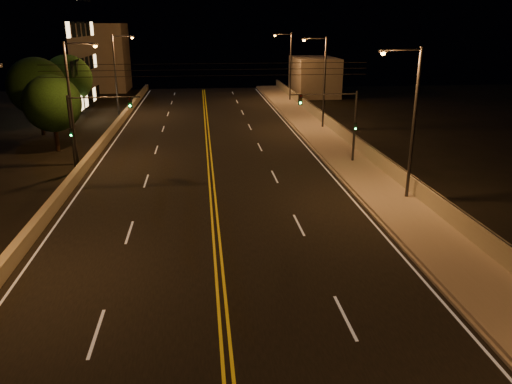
{
  "coord_description": "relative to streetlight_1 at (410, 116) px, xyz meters",
  "views": [
    {
      "loc": [
        -0.56,
        -5.07,
        10.38
      ],
      "look_at": [
        2.0,
        18.0,
        2.5
      ],
      "focal_mm": 35.0,
      "sensor_mm": 36.0,
      "label": 1
    }
  ],
  "objects": [
    {
      "name": "road",
      "position": [
        -11.52,
        -2.59,
        -5.26
      ],
      "size": [
        18.0,
        120.0,
        0.02
      ],
      "primitive_type": "cube",
      "color": "black",
      "rests_on": "ground"
    },
    {
      "name": "sidewalk",
      "position": [
        -0.72,
        -2.59,
        -5.12
      ],
      "size": [
        3.6,
        120.0,
        0.3
      ],
      "primitive_type": "cube",
      "color": "#A19586",
      "rests_on": "ground"
    },
    {
      "name": "curb",
      "position": [
        -2.59,
        -2.59,
        -5.2
      ],
      "size": [
        0.14,
        120.0,
        0.15
      ],
      "primitive_type": "cube",
      "color": "#A19586",
      "rests_on": "ground"
    },
    {
      "name": "parapet_wall",
      "position": [
        0.93,
        -2.59,
        -4.47
      ],
      "size": [
        0.3,
        120.0,
        1.0
      ],
      "primitive_type": "cube",
      "color": "#A9A48D",
      "rests_on": "sidewalk"
    },
    {
      "name": "jersey_barrier",
      "position": [
        -20.79,
        -2.59,
        -4.88
      ],
      "size": [
        0.45,
        120.0,
        0.78
      ],
      "primitive_type": "cube",
      "color": "#A9A48D",
      "rests_on": "ground"
    },
    {
      "name": "distant_building_right",
      "position": [
        4.98,
        47.16,
        -2.5
      ],
      "size": [
        6.0,
        10.0,
        5.56
      ],
      "primitive_type": "cube",
      "color": "gray",
      "rests_on": "ground"
    },
    {
      "name": "distant_building_left",
      "position": [
        -27.52,
        56.27,
        -0.1
      ],
      "size": [
        8.0,
        8.0,
        10.34
      ],
      "primitive_type": "cube",
      "color": "gray",
      "rests_on": "ground"
    },
    {
      "name": "parapet_rail",
      "position": [
        0.93,
        -2.59,
        -3.94
      ],
      "size": [
        0.06,
        120.0,
        0.06
      ],
      "primitive_type": "cylinder",
      "rotation": [
        1.57,
        0.0,
        0.0
      ],
      "color": "black",
      "rests_on": "parapet_wall"
    },
    {
      "name": "lane_markings",
      "position": [
        -11.52,
        -2.67,
        -5.25
      ],
      "size": [
        17.32,
        116.0,
        0.0
      ],
      "color": "silver",
      "rests_on": "road"
    },
    {
      "name": "streetlight_1",
      "position": [
        0.0,
        0.0,
        0.0
      ],
      "size": [
        2.55,
        0.28,
        9.13
      ],
      "color": "#2D2D33",
      "rests_on": "ground"
    },
    {
      "name": "streetlight_2",
      "position": [
        0.0,
        21.83,
        0.0
      ],
      "size": [
        2.55,
        0.28,
        9.13
      ],
      "color": "#2D2D33",
      "rests_on": "ground"
    },
    {
      "name": "streetlight_3",
      "position": [
        0.0,
        41.03,
        0.0
      ],
      "size": [
        2.55,
        0.28,
        9.13
      ],
      "color": "#2D2D33",
      "rests_on": "ground"
    },
    {
      "name": "streetlight_5",
      "position": [
        -21.44,
        10.94,
        0.0
      ],
      "size": [
        2.55,
        0.28,
        9.13
      ],
      "color": "#2D2D33",
      "rests_on": "ground"
    },
    {
      "name": "streetlight_6",
      "position": [
        -21.44,
        32.56,
        0.0
      ],
      "size": [
        2.55,
        0.28,
        9.13
      ],
      "color": "#2D2D33",
      "rests_on": "ground"
    },
    {
      "name": "traffic_signal_right",
      "position": [
        -1.58,
        8.64,
        -1.68
      ],
      "size": [
        5.11,
        0.31,
        5.61
      ],
      "color": "#2D2D33",
      "rests_on": "ground"
    },
    {
      "name": "traffic_signal_left",
      "position": [
        -20.27,
        8.64,
        -1.68
      ],
      "size": [
        5.11,
        0.31,
        5.61
      ],
      "color": "#2D2D33",
      "rests_on": "ground"
    },
    {
      "name": "overhead_wires",
      "position": [
        -11.52,
        6.91,
        2.13
      ],
      "size": [
        22.0,
        0.03,
        0.83
      ],
      "color": "black"
    },
    {
      "name": "tree_0",
      "position": [
        -24.35,
        15.51,
        -1.23
      ],
      "size": [
        4.73,
        4.73,
        6.41
      ],
      "color": "black",
      "rests_on": "ground"
    },
    {
      "name": "tree_1",
      "position": [
        -27.49,
        22.37,
        -0.61
      ],
      "size": [
        5.46,
        5.46,
        7.39
      ],
      "color": "black",
      "rests_on": "ground"
    },
    {
      "name": "tree_2",
      "position": [
        -26.66,
        30.94,
        -0.79
      ],
      "size": [
        5.26,
        5.26,
        7.12
      ],
      "color": "black",
      "rests_on": "ground"
    }
  ]
}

